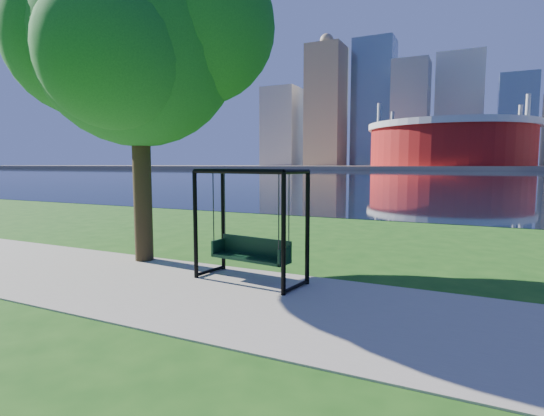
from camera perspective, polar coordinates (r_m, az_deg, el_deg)
The scene contains 8 objects.
ground at distance 8.50m, azimuth -1.31°, elevation -11.36°, with size 900.00×900.00×0.00m, color #1E5114.
path at distance 8.07m, azimuth -2.97°, elevation -12.19°, with size 120.00×4.00×0.03m, color #9E937F.
river at distance 109.32m, azimuth 23.89°, elevation 3.99°, with size 900.00×180.00×0.02m, color black.
far_bank at distance 313.25m, azimuth 25.20°, elevation 4.97°, with size 900.00×228.00×2.00m, color #937F60.
stadium at distance 242.90m, azimuth 22.75°, elevation 8.12°, with size 83.00×83.00×32.00m.
skyline at distance 328.42m, azimuth 24.74°, elevation 11.11°, with size 392.00×66.00×96.50m.
swing at distance 9.05m, azimuth -2.88°, elevation -2.68°, with size 2.49×1.34×2.42m.
park_tree at distance 11.93m, azimuth -17.59°, elevation 20.90°, with size 6.57×5.93×8.16m.
Camera 1 is at (3.70, -7.23, 2.51)m, focal length 28.00 mm.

